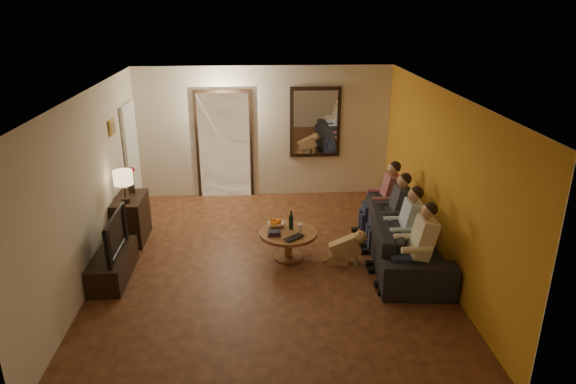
{
  "coord_description": "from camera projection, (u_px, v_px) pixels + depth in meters",
  "views": [
    {
      "loc": [
        -0.14,
        -6.92,
        3.78
      ],
      "look_at": [
        0.3,
        0.3,
        1.05
      ],
      "focal_mm": 32.0,
      "sensor_mm": 36.0,
      "label": 1
    }
  ],
  "objects": [
    {
      "name": "floor",
      "position": [
        270.0,
        264.0,
        7.81
      ],
      "size": [
        5.0,
        6.0,
        0.01
      ],
      "primitive_type": "cube",
      "color": "#401D11",
      "rests_on": "ground"
    },
    {
      "name": "table_lamp",
      "position": [
        124.0,
        187.0,
        8.04
      ],
      "size": [
        0.3,
        0.3,
        0.54
      ],
      "primitive_type": null,
      "color": "beige",
      "rests_on": "dresser"
    },
    {
      "name": "fridge_glimpse",
      "position": [
        237.0,
        153.0,
        10.25
      ],
      "size": [
        0.45,
        0.03,
        1.7
      ],
      "primitive_type": "cube",
      "color": "silver",
      "rests_on": "floor"
    },
    {
      "name": "kitchen_doorway",
      "position": [
        224.0,
        146.0,
        10.17
      ],
      "size": [
        1.0,
        0.06,
        2.1
      ],
      "primitive_type": "cube",
      "color": "#FFE0A5",
      "rests_on": "floor"
    },
    {
      "name": "left_wall",
      "position": [
        91.0,
        187.0,
        7.21
      ],
      "size": [
        0.02,
        6.0,
        2.6
      ],
      "primitive_type": "cube",
      "color": "beige",
      "rests_on": "floor"
    },
    {
      "name": "wine_bottle",
      "position": [
        291.0,
        220.0,
        7.87
      ],
      "size": [
        0.07,
        0.07,
        0.31
      ],
      "primitive_type": null,
      "color": "black",
      "rests_on": "coffee_table"
    },
    {
      "name": "person_d",
      "position": [
        385.0,
        202.0,
        8.58
      ],
      "size": [
        0.6,
        0.4,
        1.2
      ],
      "primitive_type": null,
      "color": "tan",
      "rests_on": "sofa"
    },
    {
      "name": "person_c",
      "position": [
        395.0,
        216.0,
        8.02
      ],
      "size": [
        0.6,
        0.4,
        1.2
      ],
      "primitive_type": null,
      "color": "tan",
      "rests_on": "sofa"
    },
    {
      "name": "person_b",
      "position": [
        405.0,
        232.0,
        7.46
      ],
      "size": [
        0.6,
        0.4,
        1.2
      ],
      "primitive_type": null,
      "color": "tan",
      "rests_on": "sofa"
    },
    {
      "name": "ceiling",
      "position": [
        267.0,
        93.0,
        6.89
      ],
      "size": [
        5.0,
        6.0,
        0.01
      ],
      "primitive_type": "cube",
      "color": "white",
      "rests_on": "back_wall"
    },
    {
      "name": "bowl",
      "position": [
        276.0,
        224.0,
        8.01
      ],
      "size": [
        0.26,
        0.26,
        0.06
      ],
      "primitive_type": "imported",
      "color": "white",
      "rests_on": "coffee_table"
    },
    {
      "name": "orange_accent",
      "position": [
        439.0,
        180.0,
        7.49
      ],
      "size": [
        0.01,
        6.0,
        2.6
      ],
      "primitive_type": "cube",
      "color": "orange",
      "rests_on": "right_wall"
    },
    {
      "name": "flower_vase",
      "position": [
        131.0,
        180.0,
        8.47
      ],
      "size": [
        0.14,
        0.14,
        0.44
      ],
      "primitive_type": null,
      "color": "red",
      "rests_on": "dresser"
    },
    {
      "name": "right_wall",
      "position": [
        439.0,
        180.0,
        7.49
      ],
      "size": [
        0.02,
        6.0,
        2.6
      ],
      "primitive_type": "cube",
      "color": "beige",
      "rests_on": "floor"
    },
    {
      "name": "person_a",
      "position": [
        417.0,
        251.0,
        6.9
      ],
      "size": [
        0.6,
        0.4,
        1.2
      ],
      "primitive_type": null,
      "color": "tan",
      "rests_on": "sofa"
    },
    {
      "name": "sofa",
      "position": [
        405.0,
        237.0,
        7.83
      ],
      "size": [
        2.63,
        1.25,
        0.74
      ],
      "primitive_type": "imported",
      "rotation": [
        0.0,
        0.0,
        1.47
      ],
      "color": "black",
      "rests_on": "floor"
    },
    {
      "name": "door_trim",
      "position": [
        224.0,
        146.0,
        10.16
      ],
      "size": [
        1.12,
        0.04,
        2.22
      ],
      "primitive_type": "cube",
      "color": "black",
      "rests_on": "floor"
    },
    {
      "name": "dog",
      "position": [
        345.0,
        247.0,
        7.73
      ],
      "size": [
        0.58,
        0.3,
        0.56
      ],
      "primitive_type": null,
      "rotation": [
        0.0,
        0.0,
        -0.1
      ],
      "color": "#A6794C",
      "rests_on": "floor"
    },
    {
      "name": "tv_stand",
      "position": [
        113.0,
        265.0,
        7.36
      ],
      "size": [
        0.45,
        1.18,
        0.39
      ],
      "primitive_type": "cube",
      "color": "black",
      "rests_on": "floor"
    },
    {
      "name": "mirror_frame",
      "position": [
        315.0,
        122.0,
        10.1
      ],
      "size": [
        1.0,
        0.05,
        1.4
      ],
      "primitive_type": "cube",
      "color": "black",
      "rests_on": "back_wall"
    },
    {
      "name": "oranges",
      "position": [
        276.0,
        220.0,
        7.98
      ],
      "size": [
        0.2,
        0.2,
        0.08
      ],
      "primitive_type": null,
      "color": "orange",
      "rests_on": "bowl"
    },
    {
      "name": "back_wall",
      "position": [
        265.0,
        133.0,
        10.15
      ],
      "size": [
        5.0,
        0.02,
        2.6
      ],
      "primitive_type": "cube",
      "color": "beige",
      "rests_on": "floor"
    },
    {
      "name": "white_door",
      "position": [
        132.0,
        159.0,
        9.45
      ],
      "size": [
        0.06,
        0.85,
        2.04
      ],
      "primitive_type": "cube",
      "color": "white",
      "rests_on": "floor"
    },
    {
      "name": "framed_art",
      "position": [
        112.0,
        127.0,
        8.23
      ],
      "size": [
        0.03,
        0.28,
        0.24
      ],
      "primitive_type": "cube",
      "color": "#B28C33",
      "rests_on": "left_wall"
    },
    {
      "name": "dresser",
      "position": [
        132.0,
        219.0,
        8.47
      ],
      "size": [
        0.45,
        0.85,
        0.75
      ],
      "primitive_type": "cube",
      "color": "black",
      "rests_on": "floor"
    },
    {
      "name": "tv",
      "position": [
        109.0,
        235.0,
        7.19
      ],
      "size": [
        1.01,
        0.13,
        0.58
      ],
      "primitive_type": "imported",
      "rotation": [
        0.0,
        0.0,
        1.57
      ],
      "color": "black",
      "rests_on": "tv_stand"
    },
    {
      "name": "art_canvas",
      "position": [
        113.0,
        127.0,
        8.23
      ],
      "size": [
        0.01,
        0.22,
        0.18
      ],
      "primitive_type": "cube",
      "color": "brown",
      "rests_on": "left_wall"
    },
    {
      "name": "front_wall",
      "position": [
        277.0,
        297.0,
        4.55
      ],
      "size": [
        5.0,
        0.02,
        2.6
      ],
      "primitive_type": "cube",
      "color": "beige",
      "rests_on": "floor"
    },
    {
      "name": "mirror_glass",
      "position": [
        315.0,
        123.0,
        10.07
      ],
      "size": [
        0.86,
        0.02,
        1.26
      ],
      "primitive_type": "cube",
      "color": "white",
      "rests_on": "back_wall"
    },
    {
      "name": "book_stack",
      "position": [
        274.0,
        233.0,
        7.71
      ],
      "size": [
        0.2,
        0.15,
        0.07
      ],
      "primitive_type": null,
      "color": "black",
      "rests_on": "coffee_table"
    },
    {
      "name": "coffee_table",
      "position": [
        288.0,
        245.0,
        7.9
      ],
      "size": [
        1.02,
        1.02,
        0.45
      ],
      "primitive_type": "cylinder",
      "rotation": [
        0.0,
        0.0,
        -0.16
      ],
      "color": "brown",
      "rests_on": "floor"
    },
    {
      "name": "laptop",
      "position": [
        296.0,
        239.0,
        7.56
      ],
      "size": [
        0.39,
        0.37,
        0.03
      ],
      "primitive_type": "imported",
      "rotation": [
        0.0,
        0.0,
        0.7
      ],
      "color": "black",
      "rests_on": "coffee_table"
    },
    {
      "name": "wine_glass",
      "position": [
        300.0,
        227.0,
        7.86
      ],
      "size": [
        0.06,
        0.06,
        0.1
      ],
      "primitive_type": "cylinder",
      "color": "silver",
      "rests_on": "coffee_table"
    }
  ]
}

